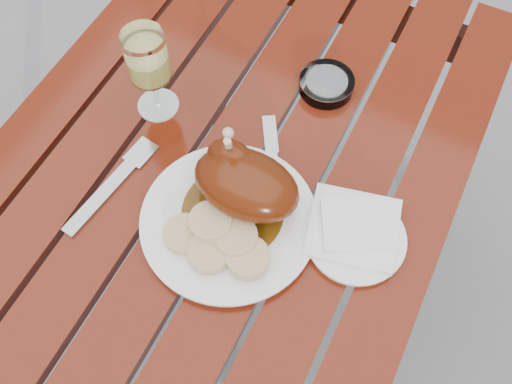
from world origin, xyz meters
TOP-DOWN VIEW (x-y plane):
  - ground at (0.00, 0.00)m, footprint 60.00×60.00m
  - table at (0.00, 0.00)m, footprint 0.80×1.20m
  - dinner_plate at (0.07, -0.09)m, footprint 0.37×0.37m
  - roast_duck at (0.07, -0.05)m, footprint 0.18×0.18m
  - bread_dumplings at (0.07, -0.14)m, footprint 0.18×0.11m
  - wine_glass at (-0.17, 0.06)m, footprint 0.08×0.08m
  - side_plate at (0.27, -0.03)m, footprint 0.21×0.21m
  - napkin at (0.26, -0.02)m, footprint 0.17×0.16m
  - ashtray at (0.10, 0.24)m, footprint 0.13×0.13m
  - fork at (-0.15, -0.13)m, footprint 0.05×0.20m
  - knife at (0.09, 0.03)m, footprint 0.11×0.16m

SIDE VIEW (x-z plane):
  - ground at x=0.00m, z-range 0.00..0.00m
  - table at x=0.00m, z-range 0.00..0.75m
  - knife at x=0.09m, z-range 0.75..0.76m
  - fork at x=-0.15m, z-range 0.75..0.76m
  - side_plate at x=0.27m, z-range 0.75..0.76m
  - dinner_plate at x=0.07m, z-range 0.75..0.77m
  - ashtray at x=0.10m, z-range 0.75..0.78m
  - napkin at x=0.26m, z-range 0.76..0.78m
  - bread_dumplings at x=0.07m, z-range 0.77..0.80m
  - roast_duck at x=0.07m, z-range 0.75..0.88m
  - wine_glass at x=-0.17m, z-range 0.75..0.93m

